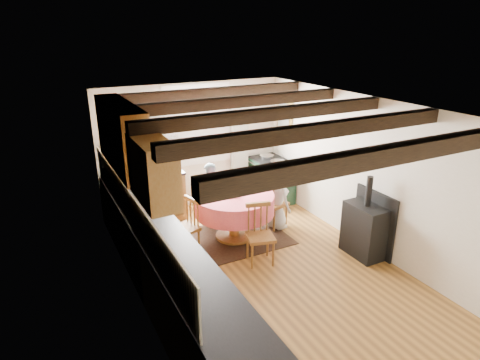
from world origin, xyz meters
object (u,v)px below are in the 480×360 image
dining_table (234,217)px  chair_near (260,235)px  child_far (210,193)px  cup (236,193)px  chair_left (185,227)px  aga_range (272,180)px  chair_right (274,201)px  cast_iron_stove (366,217)px  child_right (277,198)px

dining_table → chair_near: size_ratio=1.42×
child_far → cup: size_ratio=11.21×
chair_left → child_far: 1.13m
dining_table → child_far: (-0.11, 0.77, 0.17)m
cup → aga_range: bearing=39.9°
chair_left → cup: cup is taller
child_far → cup: bearing=98.5°
chair_right → aga_range: size_ratio=1.03×
chair_right → cast_iron_stove: cast_iron_stove is taller
chair_near → dining_table: bearing=105.2°
dining_table → chair_left: chair_left is taller
aga_range → cast_iron_stove: (0.11, -2.54, 0.22)m
chair_near → aga_range: bearing=69.5°
cast_iron_stove → child_right: (-0.69, 1.41, -0.10)m
cup → cast_iron_stove: bearing=-41.6°
chair_near → cup: size_ratio=9.14×
chair_right → cast_iron_stove: 1.65m
chair_near → child_right: size_ratio=0.84×
chair_right → chair_near: bearing=123.8°
chair_right → child_right: child_right is taller
aga_range → chair_left: bearing=-152.6°
chair_near → aga_range: (1.42, 2.00, -0.03)m
cast_iron_stove → cup: cast_iron_stove is taller
dining_table → chair_near: bearing=-89.7°
chair_near → cast_iron_stove: cast_iron_stove is taller
child_right → cup: child_right is taller
chair_right → cup: size_ratio=9.59×
chair_left → cast_iron_stove: 2.77m
chair_near → child_far: size_ratio=0.82×
chair_near → cup: bearing=104.4°
chair_near → chair_left: 1.20m
chair_near → chair_left: (-0.88, 0.81, -0.02)m
chair_near → chair_left: bearing=152.3°
chair_near → child_far: child_far is taller
chair_right → cup: chair_right is taller
child_right → cup: (-0.84, -0.06, 0.29)m
dining_table → cast_iron_stove: bearing=-42.1°
child_right → cup: bearing=85.6°
chair_right → child_far: child_far is taller
dining_table → cup: bearing=-71.8°
child_right → cup: size_ratio=10.94×
chair_right → aga_range: bearing=-45.3°
chair_near → cast_iron_stove: bearing=-4.4°
chair_right → cast_iron_stove: (0.72, -1.47, 0.17)m
chair_right → child_right: (0.04, -0.06, 0.07)m
aga_range → cup: (-1.42, -1.19, 0.41)m
aga_range → chair_right: bearing=-119.9°
child_far → chair_left: bearing=46.5°
aga_range → cup: size_ratio=9.30×
dining_table → chair_near: (0.00, -0.85, 0.07)m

